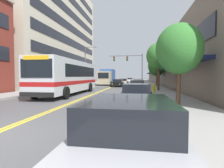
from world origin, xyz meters
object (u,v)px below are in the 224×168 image
car_white_moving_second (130,80)px  car_charcoal_parked_left_near (82,84)px  car_black_moving_third (118,83)px  box_truck (107,77)px  city_bus (69,76)px  car_beige_parked_right_mid (137,86)px  car_red_parked_right_end (138,84)px  car_silver_parked_right_foreground (128,142)px  street_tree_right_near (179,49)px  fire_hydrant (154,88)px  street_tree_right_mid (159,56)px  car_champagne_moving_lead (123,82)px  street_tree_right_far (157,66)px  car_navy_parked_right_far (136,95)px  street_lamp_left_far (87,62)px  traffic_signal_mast (131,63)px

car_white_moving_second → car_charcoal_parked_left_near: bearing=-101.9°
car_black_moving_third → box_truck: size_ratio=0.57×
car_charcoal_parked_left_near → box_truck: (2.35, 9.62, 1.09)m
city_bus → car_black_moving_third: size_ratio=2.53×
city_bus → car_beige_parked_right_mid: size_ratio=2.55×
car_red_parked_right_end → box_truck: bearing=131.4°
car_charcoal_parked_left_near → car_silver_parked_right_foreground: 25.16m
city_bus → street_tree_right_near: (9.12, -6.28, 1.47)m
car_beige_parked_right_mid → fire_hydrant: 4.56m
fire_hydrant → car_black_moving_third: bearing=111.9°
street_tree_right_mid → car_beige_parked_right_mid: bearing=163.8°
car_red_parked_right_end → car_champagne_moving_lead: 11.01m
car_charcoal_parked_left_near → fire_hydrant: 13.74m
car_champagne_moving_lead → street_tree_right_far: street_tree_right_far is taller
car_red_parked_right_end → street_tree_right_far: 4.80m
car_navy_parked_right_far → street_tree_right_far: size_ratio=0.92×
car_champagne_moving_lead → car_black_moving_third: car_black_moving_third is taller
car_black_moving_third → car_navy_parked_right_far: bearing=-79.7°
car_charcoal_parked_left_near → city_bus: bearing=-78.5°
city_bus → car_silver_parked_right_foreground: (6.71, -13.62, -1.21)m
car_white_moving_second → street_tree_right_far: bearing=-77.0°
car_beige_parked_right_mid → street_tree_right_far: street_tree_right_far is taller
car_charcoal_parked_left_near → street_tree_right_mid: bearing=-25.9°
car_beige_parked_right_mid → street_tree_right_mid: 4.39m
street_tree_right_far → fire_hydrant: bearing=-97.0°
car_white_moving_second → box_truck: size_ratio=0.54×
car_champagne_moving_lead → car_white_moving_second: bearing=87.5°
car_navy_parked_right_far → street_lamp_left_far: 22.48m
car_red_parked_right_end → fire_hydrant: 11.31m
car_champagne_moving_lead → street_lamp_left_far: bearing=-126.4°
city_bus → car_champagne_moving_lead: size_ratio=2.53×
car_charcoal_parked_left_near → street_tree_right_far: 13.12m
car_charcoal_parked_left_near → street_lamp_left_far: 6.01m
box_truck → car_silver_parked_right_foreground: bearing=-79.1°
street_lamp_left_far → fire_hydrant: size_ratio=8.43×
car_beige_parked_right_mid → street_tree_right_mid: (2.48, -0.72, 3.54)m
car_black_moving_third → street_tree_right_far: street_tree_right_far is taller
car_beige_parked_right_mid → car_black_moving_third: 9.15m
car_champagne_moving_lead → car_beige_parked_right_mid: bearing=-79.4°
traffic_signal_mast → street_tree_right_near: traffic_signal_mast is taller
city_bus → street_tree_right_near: bearing=-34.6°
car_champagne_moving_lead → street_lamp_left_far: size_ratio=0.61×
city_bus → fire_hydrant: (8.36, 0.98, -1.25)m
city_bus → car_charcoal_parked_left_near: 10.25m
street_tree_right_far → car_black_moving_third: bearing=-175.0°
street_lamp_left_far → street_tree_right_near: 23.90m
car_beige_parked_right_mid → car_champagne_moving_lead: size_ratio=0.99×
car_beige_parked_right_mid → city_bus: bearing=-142.1°
city_bus → car_champagne_moving_lead: 22.97m
street_tree_right_far → box_truck: bearing=151.3°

